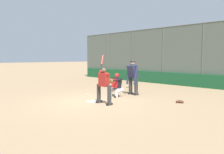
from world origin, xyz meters
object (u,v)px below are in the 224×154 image
Objects in this scene: umpire_home at (133,76)px; batter_at_plate at (104,85)px; spare_bat_third_base_side at (116,82)px; catcher_behind_plate at (116,85)px; spare_bat_first_base_side at (132,85)px; baseball_loose at (88,95)px; fielding_glove_on_dirt at (180,102)px; spare_bat_by_padding at (133,87)px.

batter_at_plate is at bearing 109.11° from umpire_home.
spare_bat_third_base_side is at bearing -30.63° from umpire_home.
spare_bat_first_base_side is (2.32, -4.08, -0.58)m from catcher_behind_plate.
umpire_home reaches higher than spare_bat_third_base_side.
baseball_loose is at bearing 32.10° from catcher_behind_plate.
batter_at_plate reaches higher than spare_bat_first_base_side.
catcher_behind_plate is 1.78× the size of spare_bat_first_base_side.
catcher_behind_plate reaches higher than spare_bat_third_base_side.
spare_bat_first_base_side is (-1.90, 0.29, -0.00)m from spare_bat_third_base_side.
spare_bat_third_base_side is at bearing -25.83° from fielding_glove_on_dirt.
spare_bat_first_base_side is at bearing 52.60° from spare_bat_by_padding.
batter_at_plate is 2.93× the size of spare_bat_third_base_side.
batter_at_plate is 1.82m from catcher_behind_plate.
baseball_loose is at bearing 56.04° from umpire_home.
catcher_behind_plate is at bearing -142.64° from spare_bat_by_padding.
batter_at_plate reaches higher than baseball_loose.
spare_bat_third_base_side is (4.23, -4.37, -0.58)m from catcher_behind_plate.
fielding_glove_on_dirt is at bearing -107.04° from spare_bat_by_padding.
spare_bat_first_base_side is at bearing -59.21° from catcher_behind_plate.
spare_bat_by_padding is 0.99m from spare_bat_first_base_side.
batter_at_plate reaches higher than fielding_glove_on_dirt.
catcher_behind_plate is 1.12m from umpire_home.
batter_at_plate is at bearing 178.07° from spare_bat_third_base_side.
catcher_behind_plate is 15.88× the size of baseball_loose.
batter_at_plate is at bearing 118.95° from catcher_behind_plate.
batter_at_plate is 2.42m from baseball_loose.
spare_bat_first_base_side is 2.00× the size of fielding_glove_on_dirt.
batter_at_plate is 7.87m from spare_bat_third_base_side.
umpire_home is at bearing -169.02° from spare_bat_third_base_side.
spare_bat_by_padding is 5.31m from fielding_glove_on_dirt.
spare_bat_first_base_side is at bearing -43.84° from umpire_home.
baseball_loose is at bearing 167.47° from spare_bat_third_base_side.
fielding_glove_on_dirt is at bearing -159.32° from baseball_loose.
spare_bat_first_base_side is 4.96m from baseball_loose.
baseball_loose is (2.13, -0.83, -0.79)m from batter_at_plate.
spare_bat_third_base_side is at bearing -44.81° from catcher_behind_plate.
catcher_behind_plate is at bearing 83.36° from umpire_home.
spare_bat_third_base_side is at bearing 79.07° from spare_bat_by_padding.
spare_bat_first_base_side is 8.93× the size of baseball_loose.
spare_bat_third_base_side is at bearing -47.56° from batter_at_plate.
catcher_behind_plate reaches higher than baseball_loose.
spare_bat_first_base_side is at bearing -31.08° from fielding_glove_on_dirt.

